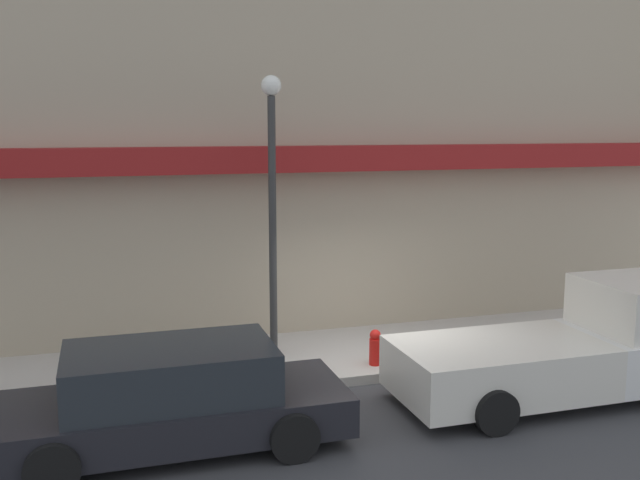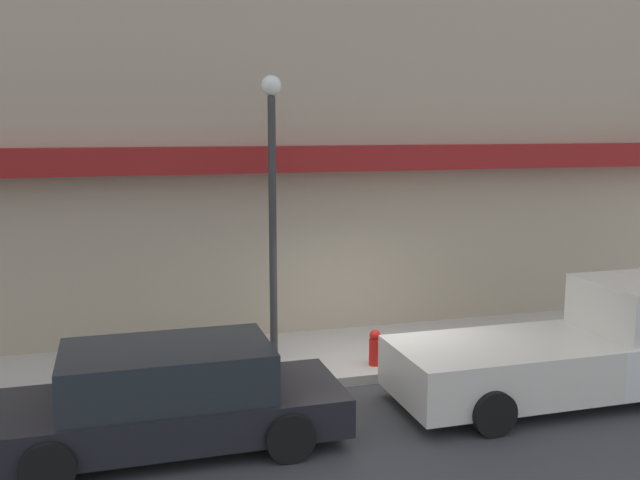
{
  "view_description": "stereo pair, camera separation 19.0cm",
  "coord_description": "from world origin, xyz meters",
  "views": [
    {
      "loc": [
        -4.51,
        -10.93,
        4.41
      ],
      "look_at": [
        -0.79,
        1.15,
        2.37
      ],
      "focal_mm": 40.0,
      "sensor_mm": 36.0,
      "label": 1
    },
    {
      "loc": [
        -4.33,
        -10.99,
        4.41
      ],
      "look_at": [
        -0.79,
        1.15,
        2.37
      ],
      "focal_mm": 40.0,
      "sensor_mm": 36.0,
      "label": 2
    }
  ],
  "objects": [
    {
      "name": "building",
      "position": [
        0.02,
        4.36,
        5.55
      ],
      "size": [
        19.8,
        3.8,
        11.12
      ],
      "color": "tan",
      "rests_on": "ground"
    },
    {
      "name": "ground_plane",
      "position": [
        0.0,
        0.0,
        0.0
      ],
      "size": [
        80.0,
        80.0,
        0.0
      ],
      "primitive_type": "plane",
      "color": "#38383A"
    },
    {
      "name": "fire_hydrant",
      "position": [
        0.03,
        0.48,
        0.5
      ],
      "size": [
        0.21,
        0.21,
        0.65
      ],
      "color": "red",
      "rests_on": "sidewalk"
    },
    {
      "name": "sidewalk",
      "position": [
        0.0,
        1.44,
        0.09
      ],
      "size": [
        36.0,
        2.88,
        0.17
      ],
      "color": "#B7B2A8",
      "rests_on": "ground"
    },
    {
      "name": "pickup_truck",
      "position": [
        2.85,
        -1.44,
        0.81
      ],
      "size": [
        5.47,
        2.13,
        1.87
      ],
      "rotation": [
        0.0,
        0.0,
        -0.03
      ],
      "color": "white",
      "rests_on": "ground"
    },
    {
      "name": "street_lamp",
      "position": [
        -1.59,
        1.48,
        3.4
      ],
      "size": [
        0.36,
        0.36,
        5.11
      ],
      "color": "#2D2D2D",
      "rests_on": "sidewalk"
    },
    {
      "name": "parked_car",
      "position": [
        -3.73,
        -1.44,
        0.7
      ],
      "size": [
        4.85,
        2.04,
        1.43
      ],
      "rotation": [
        0.0,
        0.0,
        -0.03
      ],
      "color": "black",
      "rests_on": "ground"
    }
  ]
}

